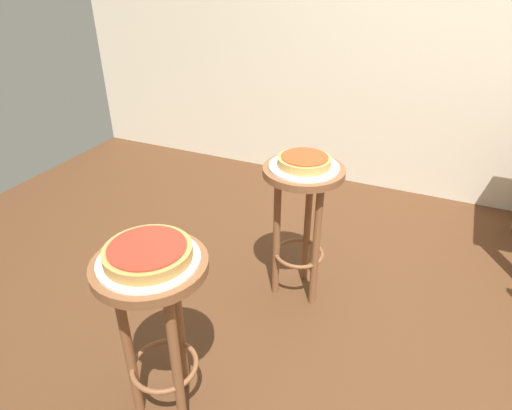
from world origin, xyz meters
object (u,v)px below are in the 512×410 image
at_px(pizza_foreground, 148,253).
at_px(stool_middle, 302,204).
at_px(serving_plate_foreground, 149,260).
at_px(stool_foreground, 156,306).
at_px(serving_plate_middle, 304,167).
at_px(pizza_middle, 304,161).

bearing_deg(pizza_foreground, stool_middle, 75.80).
bearing_deg(serving_plate_foreground, stool_foreground, 45.00).
xyz_separation_m(pizza_foreground, stool_middle, (0.22, 0.88, -0.23)).
bearing_deg(serving_plate_middle, pizza_middle, 0.00).
bearing_deg(serving_plate_foreground, serving_plate_middle, 75.80).
relative_size(serving_plate_foreground, pizza_middle, 1.35).
relative_size(stool_foreground, serving_plate_foreground, 2.18).
distance_m(stool_foreground, pizza_foreground, 0.23).
bearing_deg(stool_foreground, stool_middle, 75.80).
xyz_separation_m(serving_plate_foreground, serving_plate_middle, (0.22, 0.88, 0.00)).
distance_m(serving_plate_foreground, serving_plate_middle, 0.91).
height_order(serving_plate_foreground, pizza_middle, pizza_middle).
bearing_deg(stool_foreground, pizza_middle, 75.80).
xyz_separation_m(stool_foreground, pizza_middle, (0.22, 0.88, 0.23)).
bearing_deg(serving_plate_middle, stool_foreground, -104.20).
relative_size(stool_foreground, pizza_middle, 2.94).
xyz_separation_m(stool_middle, pizza_middle, (0.00, 0.00, 0.23)).
bearing_deg(serving_plate_middle, stool_middle, 0.00).
bearing_deg(pizza_foreground, pizza_middle, 75.80).
xyz_separation_m(pizza_foreground, serving_plate_middle, (0.22, 0.88, -0.03)).
xyz_separation_m(serving_plate_foreground, pizza_foreground, (0.00, 0.00, 0.03)).
bearing_deg(stool_foreground, serving_plate_middle, 75.80).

